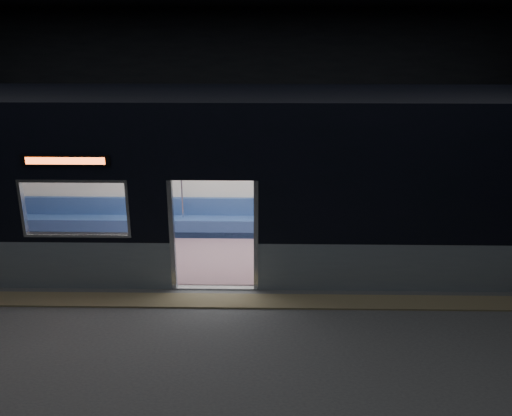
{
  "coord_description": "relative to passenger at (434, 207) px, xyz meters",
  "views": [
    {
      "loc": [
        0.91,
        -7.79,
        4.53
      ],
      "look_at": [
        0.72,
        2.3,
        1.13
      ],
      "focal_mm": 38.0,
      "sensor_mm": 36.0,
      "label": 1
    }
  ],
  "objects": [
    {
      "name": "station_floor",
      "position": [
        -4.61,
        -3.55,
        -0.77
      ],
      "size": [
        24.0,
        14.0,
        0.01
      ],
      "primitive_type": "cube",
      "color": "#47494C",
      "rests_on": "ground"
    },
    {
      "name": "station_envelope",
      "position": [
        -4.61,
        -3.55,
        2.9
      ],
      "size": [
        24.0,
        14.0,
        5.0
      ],
      "color": "black",
      "rests_on": "station_floor"
    },
    {
      "name": "tactile_strip",
      "position": [
        -4.61,
        -3.0,
        -0.75
      ],
      "size": [
        22.8,
        0.5,
        0.03
      ],
      "primitive_type": "cube",
      "color": "#8C7F59",
      "rests_on": "station_floor"
    },
    {
      "name": "metro_car",
      "position": [
        -4.61,
        -1.0,
        1.08
      ],
      "size": [
        18.0,
        3.04,
        3.35
      ],
      "color": "gray",
      "rests_on": "station_floor"
    },
    {
      "name": "passenger",
      "position": [
        0.0,
        0.0,
        0.0
      ],
      "size": [
        0.4,
        0.65,
        1.28
      ],
      "rotation": [
        0.0,
        0.0,
        -0.2
      ],
      "color": "black",
      "rests_on": "metro_car"
    },
    {
      "name": "handbag",
      "position": [
        0.0,
        -0.2,
        -0.11
      ],
      "size": [
        0.26,
        0.23,
        0.12
      ],
      "primitive_type": "cube",
      "rotation": [
        0.0,
        0.0,
        0.11
      ],
      "color": "black",
      "rests_on": "passenger"
    },
    {
      "name": "transit_map",
      "position": [
        0.06,
        0.31,
        0.7
      ],
      "size": [
        0.97,
        0.03,
        0.63
      ],
      "primitive_type": "cube",
      "color": "white",
      "rests_on": "metro_car"
    }
  ]
}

